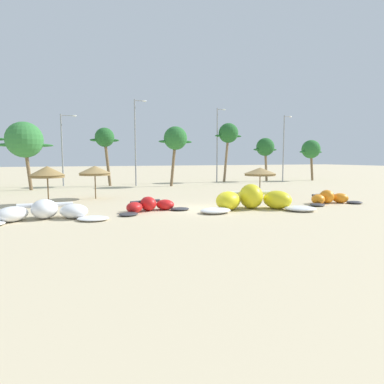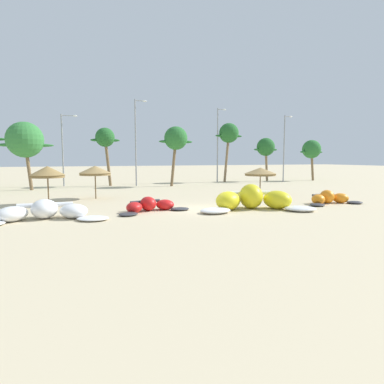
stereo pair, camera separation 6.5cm
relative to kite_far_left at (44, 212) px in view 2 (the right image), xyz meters
The scene contains 18 objects.
ground_plane 9.95m from the kite_far_left, ahead, with size 260.00×260.00×0.00m, color beige.
kite_far_left is the anchor object (origin of this frame).
kite_left 6.49m from the kite_far_left, ahead, with size 5.15×3.05×0.96m.
kite_left_of_center 13.35m from the kite_far_left, ahead, with size 8.13×4.67×1.72m.
kite_center 20.44m from the kite_far_left, ahead, with size 5.09×2.31×1.05m.
beach_umbrella_near_van 7.02m from the kite_far_left, 91.20° to the left, with size 2.58×2.58×2.95m.
beach_umbrella_middle 10.06m from the kite_far_left, 69.14° to the left, with size 2.76×2.76×2.89m.
beach_umbrella_near_palms 20.54m from the kite_far_left, 21.33° to the left, with size 3.17×3.17×2.62m.
palm_left 20.61m from the kite_far_left, 98.92° to the left, with size 5.87×3.92×7.51m.
palm_left_of_gap 23.95m from the kite_far_left, 75.78° to the left, with size 3.63×2.42×7.38m.
palm_center_left 24.50m from the kite_far_left, 53.92° to the left, with size 4.41×2.94×7.52m.
palm_center_right 34.18m from the kite_far_left, 45.03° to the left, with size 4.37×2.91×8.72m.
palm_right_of_gap 38.04m from the kite_far_left, 37.89° to the left, with size 4.15×2.76×6.65m.
palm_right 43.44m from the kite_far_left, 30.30° to the left, with size 4.35×2.90×6.40m.
lamppost_west 24.48m from the kite_far_left, 88.13° to the left, with size 1.99×0.24×9.01m.
lamppost_west_center 23.67m from the kite_far_left, 65.89° to the left, with size 1.60×0.24×10.85m.
lamppost_east_center 32.86m from the kite_far_left, 47.26° to the left, with size 1.44×0.24×10.80m.
lamppost_east 37.85m from the kite_far_left, 33.30° to the left, with size 1.41×0.24×9.81m.
Camera 2 is at (-8.33, -20.95, 3.54)m, focal length 30.56 mm.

